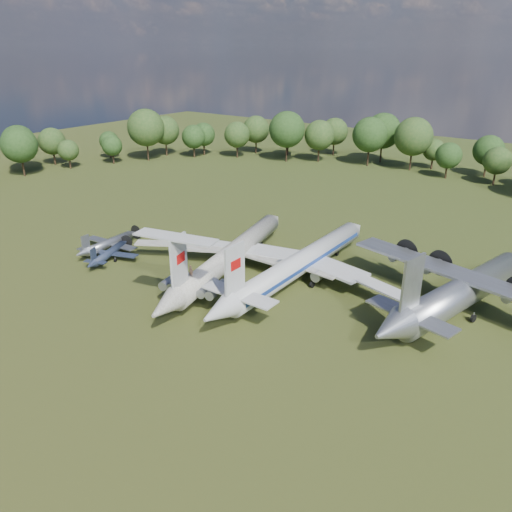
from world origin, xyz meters
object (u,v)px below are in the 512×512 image
Objects in this scene: small_prop_west at (109,255)px; an12_transport at (462,296)px; il62_airliner at (232,258)px; tu104_jet at (301,266)px; person_on_il62 at (191,271)px; small_prop_northwest at (109,245)px.

an12_transport is at bearing -2.77° from small_prop_west.
an12_transport is 2.93× the size of small_prop_west.
il62_airliner is 34.59m from an12_transport.
person_on_il62 reaches higher than tu104_jet.
tu104_jet is 35.14m from small_prop_northwest.
an12_transport reaches higher than il62_airliner.
small_prop_northwest is at bearing 121.22° from small_prop_west.
tu104_jet is at bearing 2.31° from small_prop_west.
small_prop_northwest is (-56.63, -14.14, -1.47)m from an12_transport.
an12_transport is 23.15× the size of person_on_il62.
an12_transport reaches higher than small_prop_west.
person_on_il62 is (-30.78, -20.26, 2.79)m from an12_transport.
tu104_jet is at bearing -156.11° from an12_transport.
il62_airliner is at bearing 10.70° from small_prop_northwest.
tu104_jet reaches higher than small_prop_northwest.
il62_airliner is at bearing -90.60° from person_on_il62.
il62_airliner is 3.02× the size of small_prop_northwest.
small_prop_west is 23.04m from person_on_il62.
small_prop_northwest is at bearing -152.59° from an12_transport.
small_prop_northwest is 9.00× the size of person_on_il62.
il62_airliner is 1.17× the size of an12_transport.
il62_airliner is 0.98× the size of tu104_jet.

